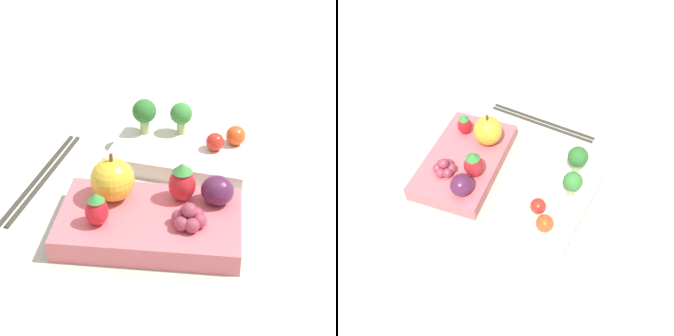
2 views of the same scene
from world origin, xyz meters
TOP-DOWN VIEW (x-y plane):
  - ground_plane at (0.00, 0.00)m, footprint 4.00×4.00m
  - bento_box_savoury at (0.01, 0.08)m, footprint 0.18×0.12m
  - bento_box_fruit at (0.01, -0.08)m, footprint 0.22×0.15m
  - broccoli_floret_0 at (-0.01, 0.11)m, footprint 0.03×0.03m
  - broccoli_floret_1 at (-0.05, 0.10)m, footprint 0.03×0.03m
  - cherry_tomato_0 at (0.07, 0.10)m, footprint 0.03×0.03m
  - cherry_tomato_1 at (0.05, 0.08)m, footprint 0.02×0.02m
  - apple at (-0.04, -0.06)m, footprint 0.05×0.05m
  - strawberry_0 at (0.04, -0.04)m, footprint 0.03×0.03m
  - strawberry_1 at (-0.04, -0.11)m, footprint 0.03×0.03m
  - plum at (0.08, -0.04)m, footprint 0.04×0.03m
  - grape_cluster at (0.06, -0.09)m, footprint 0.04×0.04m
  - chopsticks_pair at (-0.16, -0.01)m, footprint 0.02×0.21m

SIDE VIEW (x-z plane):
  - ground_plane at x=0.00m, z-range 0.00..0.00m
  - chopsticks_pair at x=-0.16m, z-range 0.00..0.01m
  - bento_box_savoury at x=0.01m, z-range 0.00..0.02m
  - bento_box_fruit at x=0.01m, z-range 0.00..0.03m
  - cherry_tomato_1 at x=0.05m, z-range 0.02..0.05m
  - grape_cluster at x=0.06m, z-range 0.02..0.05m
  - cherry_tomato_0 at x=0.07m, z-range 0.02..0.05m
  - plum at x=0.08m, z-range 0.03..0.06m
  - strawberry_1 at x=-0.04m, z-range 0.03..0.06m
  - strawberry_0 at x=0.04m, z-range 0.02..0.07m
  - apple at x=-0.04m, z-range 0.02..0.08m
  - broccoli_floret_0 at x=-0.01m, z-range 0.03..0.07m
  - broccoli_floret_1 at x=-0.05m, z-range 0.03..0.08m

